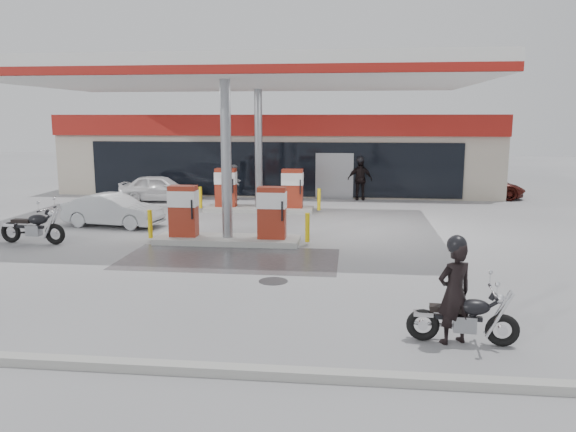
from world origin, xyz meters
name	(u,v)px	position (x,y,z in m)	size (l,w,h in m)	color
ground	(212,258)	(0.00, 0.00, 0.00)	(90.00, 90.00, 0.00)	gray
wet_patch	(230,259)	(0.50, 0.00, 0.00)	(6.00, 3.00, 0.00)	#4C4C4F
drain_cover	(273,281)	(2.00, -2.00, 0.00)	(0.70, 0.70, 0.01)	#38383A
kerb	(102,364)	(0.00, -7.00, 0.07)	(28.00, 0.25, 0.15)	gray
store_building	(282,152)	(0.01, 15.94, 2.01)	(22.00, 8.22, 4.00)	#BDB19F
canopy	(244,77)	(0.00, 5.00, 5.27)	(16.00, 10.02, 5.51)	silver
pump_island_near	(227,220)	(0.00, 2.00, 0.71)	(5.14, 1.30, 1.78)	#9E9E99
pump_island_far	(259,194)	(0.00, 8.00, 0.71)	(5.14, 1.30, 1.78)	#9E9E99
main_motorcycle	(464,320)	(5.80, -5.33, 0.43)	(1.91, 0.73, 0.98)	black
biker_main	(454,293)	(5.61, -5.32, 0.90)	(0.66, 0.43, 1.80)	black
parked_motorcycle	(34,228)	(-5.95, 1.20, 0.49)	(2.18, 0.83, 1.12)	black
sedan_white	(160,188)	(-5.04, 10.20, 0.63)	(1.48, 3.67, 1.25)	silver
attendant	(235,183)	(-1.60, 10.80, 0.85)	(0.83, 0.64, 1.70)	#4D4D51
hatchback_silver	(113,210)	(-4.68, 4.20, 0.58)	(1.24, 3.54, 1.17)	#AFB3B7
parked_car_left	(194,180)	(-4.50, 14.00, 0.62)	(1.73, 4.24, 1.23)	#162349
parked_car_right	(480,186)	(10.00, 13.00, 0.57)	(1.90, 4.13, 1.15)	#4E1611
biker_walking	(360,179)	(4.21, 11.80, 0.97)	(1.14, 0.48, 1.95)	black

